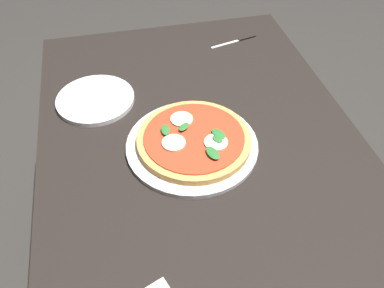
{
  "coord_description": "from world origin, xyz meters",
  "views": [
    {
      "loc": [
        -0.74,
        0.19,
        1.45
      ],
      "look_at": [
        -0.02,
        0.03,
        0.71
      ],
      "focal_mm": 37.91,
      "sensor_mm": 36.0,
      "label": 1
    }
  ],
  "objects_px": {
    "plate_white": "(95,99)",
    "serving_tray": "(192,145)",
    "pizza": "(194,139)",
    "dining_table": "(200,165)",
    "knife": "(239,40)"
  },
  "relations": [
    {
      "from": "dining_table",
      "to": "pizza",
      "type": "distance_m",
      "value": 0.13
    },
    {
      "from": "serving_tray",
      "to": "dining_table",
      "type": "bearing_deg",
      "value": -50.51
    },
    {
      "from": "dining_table",
      "to": "pizza",
      "type": "bearing_deg",
      "value": 131.17
    },
    {
      "from": "plate_white",
      "to": "knife",
      "type": "xyz_separation_m",
      "value": [
        0.23,
        -0.51,
        -0.0
      ]
    },
    {
      "from": "knife",
      "to": "plate_white",
      "type": "bearing_deg",
      "value": 114.16
    },
    {
      "from": "dining_table",
      "to": "knife",
      "type": "bearing_deg",
      "value": -28.98
    },
    {
      "from": "serving_tray",
      "to": "pizza",
      "type": "bearing_deg",
      "value": -58.01
    },
    {
      "from": "dining_table",
      "to": "pizza",
      "type": "relative_size",
      "value": 4.12
    },
    {
      "from": "pizza",
      "to": "dining_table",
      "type": "bearing_deg",
      "value": -48.83
    },
    {
      "from": "pizza",
      "to": "plate_white",
      "type": "height_order",
      "value": "pizza"
    },
    {
      "from": "plate_white",
      "to": "serving_tray",
      "type": "bearing_deg",
      "value": -136.32
    },
    {
      "from": "dining_table",
      "to": "knife",
      "type": "xyz_separation_m",
      "value": [
        0.45,
        -0.25,
        0.11
      ]
    },
    {
      "from": "serving_tray",
      "to": "knife",
      "type": "bearing_deg",
      "value": -30.47
    },
    {
      "from": "dining_table",
      "to": "plate_white",
      "type": "bearing_deg",
      "value": 50.16
    },
    {
      "from": "serving_tray",
      "to": "knife",
      "type": "distance_m",
      "value": 0.55
    }
  ]
}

